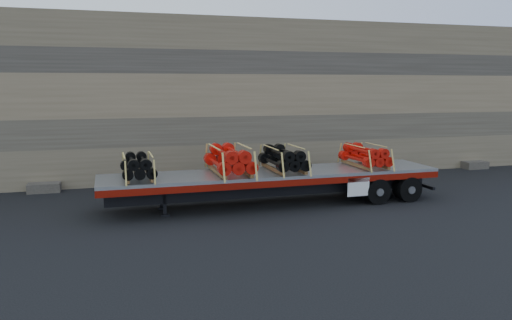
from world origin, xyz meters
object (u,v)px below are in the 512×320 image
(bundle_midfront, at_px, (229,160))
(bundle_rear, at_px, (365,156))
(trailer, at_px, (273,188))
(bundle_front, at_px, (138,167))
(bundle_midrear, at_px, (283,159))

(bundle_midfront, relative_size, bundle_rear, 1.18)
(trailer, relative_size, bundle_midfront, 4.66)
(bundle_rear, bearing_deg, bundle_front, -180.00)
(trailer, xyz_separation_m, bundle_midrear, (0.38, 0.00, 0.99))
(bundle_front, distance_m, bundle_rear, 8.11)
(bundle_midfront, distance_m, bundle_midrear, 1.93)
(trailer, distance_m, bundle_rear, 3.68)
(bundle_midrear, bearing_deg, bundle_front, -180.00)
(trailer, xyz_separation_m, bundle_rear, (3.55, 0.04, 0.97))
(trailer, height_order, bundle_front, bundle_front)
(bundle_midrear, bearing_deg, bundle_midfront, 180.00)
(bundle_midrear, relative_size, bundle_rear, 1.06)
(bundle_midrear, height_order, bundle_rear, bundle_midrear)
(bundle_front, bearing_deg, bundle_rear, 0.00)
(trailer, height_order, bundle_midrear, bundle_midrear)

